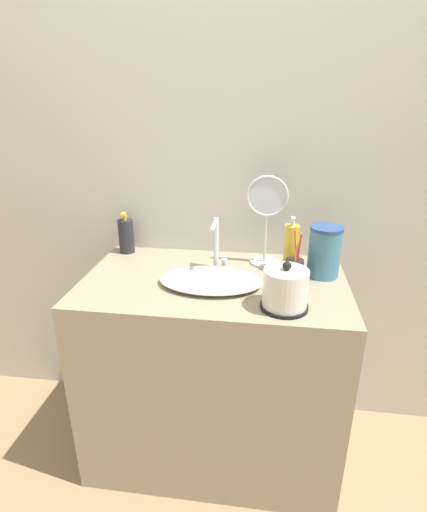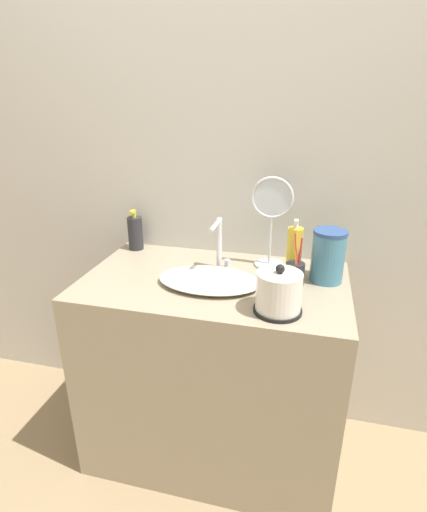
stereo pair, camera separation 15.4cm
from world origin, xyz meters
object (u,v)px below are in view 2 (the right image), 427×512
electric_kettle (279,294)px  toothbrush_cup (295,273)px  lotion_bottle (135,233)px  vanity_mirror (271,216)px  water_pitcher (328,256)px  shampoo_bottle (294,252)px  faucet (219,242)px

electric_kettle → toothbrush_cup: (0.04, 0.22, -0.02)m
lotion_bottle → vanity_mirror: vanity_mirror is taller
water_pitcher → vanity_mirror: bearing=158.2°
water_pitcher → electric_kettle: bearing=-118.6°
electric_kettle → water_pitcher: water_pitcher is taller
shampoo_bottle → water_pitcher: size_ratio=1.14×
faucet → electric_kettle: (0.27, -0.29, -0.06)m
shampoo_bottle → faucet: bearing=-176.3°
electric_kettle → lotion_bottle: lotion_bottle is taller
electric_kettle → lotion_bottle: bearing=148.5°
vanity_mirror → water_pitcher: bearing=-21.8°
water_pitcher → shampoo_bottle: bearing=171.1°
lotion_bottle → water_pitcher: bearing=-9.3°
electric_kettle → vanity_mirror: (-0.08, 0.39, 0.15)m
vanity_mirror → water_pitcher: (0.23, -0.09, -0.12)m
shampoo_bottle → vanity_mirror: 0.17m
toothbrush_cup → vanity_mirror: 0.26m
faucet → shampoo_bottle: (0.30, 0.02, -0.02)m
toothbrush_cup → vanity_mirror: vanity_mirror is taller
toothbrush_cup → water_pitcher: (0.12, 0.07, 0.05)m
toothbrush_cup → water_pitcher: toothbrush_cup is taller
faucet → vanity_mirror: vanity_mirror is taller
lotion_bottle → water_pitcher: 0.88m
toothbrush_cup → vanity_mirror: (-0.12, 0.16, 0.17)m
lotion_bottle → vanity_mirror: size_ratio=0.50×
electric_kettle → vanity_mirror: 0.42m
electric_kettle → water_pitcher: bearing=61.4°
toothbrush_cup → lotion_bottle: (-0.75, 0.21, 0.03)m
faucet → shampoo_bottle: size_ratio=0.92×
toothbrush_cup → water_pitcher: size_ratio=1.09×
lotion_bottle → shampoo_bottle: size_ratio=0.81×
vanity_mirror → electric_kettle: bearing=-78.9°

